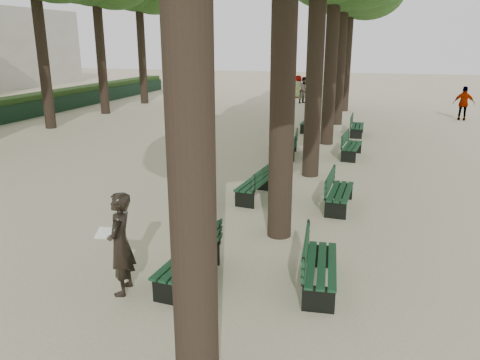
# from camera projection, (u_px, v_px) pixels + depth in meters

# --- Properties ---
(ground) EXTENTS (120.00, 120.00, 0.00)m
(ground) POSITION_uv_depth(u_px,v_px,m) (158.00, 293.00, 7.98)
(ground) COLOR #BBB18E
(ground) RESTS_ON ground
(bench_left_0) EXTENTS (0.71, 1.84, 0.92)m
(bench_left_0) POSITION_uv_depth(u_px,v_px,m) (188.00, 268.00, 8.27)
(bench_left_0) COLOR black
(bench_left_0) RESTS_ON ground
(bench_left_1) EXTENTS (0.75, 1.85, 0.92)m
(bench_left_1) POSITION_uv_depth(u_px,v_px,m) (255.00, 189.00, 12.68)
(bench_left_1) COLOR black
(bench_left_1) RESTS_ON ground
(bench_left_2) EXTENTS (0.77, 1.85, 0.92)m
(bench_left_2) POSITION_uv_depth(u_px,v_px,m) (289.00, 149.00, 17.35)
(bench_left_2) COLOR black
(bench_left_2) RESTS_ON ground
(bench_left_3) EXTENTS (0.62, 1.81, 0.92)m
(bench_left_3) POSITION_uv_depth(u_px,v_px,m) (309.00, 125.00, 22.23)
(bench_left_3) COLOR black
(bench_left_3) RESTS_ON ground
(bench_right_0) EXTENTS (0.73, 1.84, 0.92)m
(bench_right_0) POSITION_uv_depth(u_px,v_px,m) (320.00, 274.00, 8.06)
(bench_right_0) COLOR black
(bench_right_0) RESTS_ON ground
(bench_right_1) EXTENTS (0.64, 1.82, 0.92)m
(bench_right_1) POSITION_uv_depth(u_px,v_px,m) (339.00, 198.00, 11.94)
(bench_right_1) COLOR black
(bench_right_1) RESTS_ON ground
(bench_right_2) EXTENTS (0.72, 1.84, 0.92)m
(bench_right_2) POSITION_uv_depth(u_px,v_px,m) (352.00, 150.00, 17.17)
(bench_right_2) COLOR black
(bench_right_2) RESTS_ON ground
(bench_right_3) EXTENTS (0.57, 1.80, 0.92)m
(bench_right_3) POSITION_uv_depth(u_px,v_px,m) (357.00, 130.00, 21.19)
(bench_right_3) COLOR black
(bench_right_3) RESTS_ON ground
(man_with_map) EXTENTS (0.68, 0.77, 1.78)m
(man_with_map) POSITION_uv_depth(u_px,v_px,m) (120.00, 244.00, 7.77)
(man_with_map) COLOR black
(man_with_map) RESTS_ON ground
(pedestrian_c) EXTENTS (1.11, 0.54, 1.82)m
(pedestrian_c) POSITION_uv_depth(u_px,v_px,m) (464.00, 103.00, 25.10)
(pedestrian_c) COLOR #262628
(pedestrian_c) RESTS_ON ground
(pedestrian_a) EXTENTS (0.74, 0.93, 1.78)m
(pedestrian_a) POSITION_uv_depth(u_px,v_px,m) (304.00, 90.00, 32.08)
(pedestrian_a) COLOR #262628
(pedestrian_a) RESTS_ON ground
(pedestrian_d) EXTENTS (0.87, 0.73, 1.68)m
(pedestrian_d) POSITION_uv_depth(u_px,v_px,m) (298.00, 87.00, 35.10)
(pedestrian_d) COLOR #262628
(pedestrian_d) RESTS_ON ground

